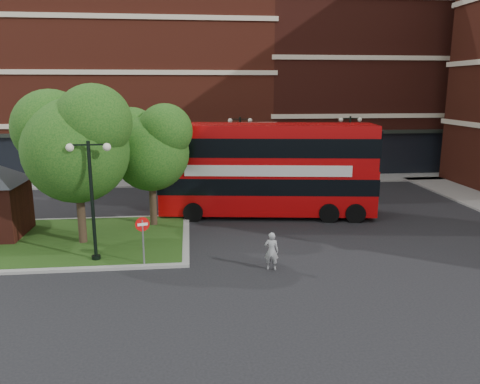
{
  "coord_description": "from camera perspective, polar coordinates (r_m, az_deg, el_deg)",
  "views": [
    {
      "loc": [
        -1.59,
        -18.44,
        7.03
      ],
      "look_at": [
        0.83,
        3.85,
        2.0
      ],
      "focal_mm": 35.0,
      "sensor_mm": 36.0,
      "label": 1
    }
  ],
  "objects": [
    {
      "name": "traffic_island",
      "position": [
        23.43,
        -21.88,
        -5.58
      ],
      "size": [
        12.6,
        7.6,
        0.15
      ],
      "color": "gray",
      "rests_on": "ground"
    },
    {
      "name": "car_silver",
      "position": [
        35.1,
        -2.4,
        2.18
      ],
      "size": [
        3.98,
        1.86,
        1.32
      ],
      "primitive_type": "imported",
      "rotation": [
        0.0,
        0.0,
        1.65
      ],
      "color": "#B2B4B9",
      "rests_on": "ground"
    },
    {
      "name": "woman",
      "position": [
        18.48,
        3.85,
        -7.19
      ],
      "size": [
        0.63,
        0.49,
        1.53
      ],
      "primitive_type": "imported",
      "rotation": [
        0.0,
        0.0,
        2.91
      ],
      "color": "gray",
      "rests_on": "ground"
    },
    {
      "name": "lamp_far_right",
      "position": [
        35.17,
        13.14,
        5.45
      ],
      "size": [
        1.72,
        0.36,
        5.0
      ],
      "color": "black",
      "rests_on": "ground"
    },
    {
      "name": "no_entry_sign",
      "position": [
        18.88,
        -11.77,
        -4.76
      ],
      "size": [
        0.56,
        0.21,
        2.06
      ],
      "rotation": [
        0.0,
        0.0,
        0.31
      ],
      "color": "slate",
      "rests_on": "ground"
    },
    {
      "name": "lamp_far_left",
      "position": [
        33.4,
        0.01,
        5.42
      ],
      "size": [
        1.72,
        0.36,
        5.0
      ],
      "color": "black",
      "rests_on": "ground"
    },
    {
      "name": "pavement_far",
      "position": [
        35.66,
        -3.53,
        1.35
      ],
      "size": [
        44.0,
        3.0,
        0.12
      ],
      "primitive_type": "cube",
      "color": "slate",
      "rests_on": "ground"
    },
    {
      "name": "bus",
      "position": [
        25.77,
        3.33,
        3.47
      ],
      "size": [
        11.94,
        4.21,
        4.46
      ],
      "rotation": [
        0.0,
        0.0,
        -0.14
      ],
      "color": "#B30708",
      "rests_on": "ground"
    },
    {
      "name": "terrace_far_left",
      "position": [
        42.92,
        -15.14,
        12.18
      ],
      "size": [
        26.0,
        12.0,
        14.0
      ],
      "primitive_type": "cube",
      "color": "maroon",
      "rests_on": "ground"
    },
    {
      "name": "ground",
      "position": [
        19.8,
        -1.21,
        -8.15
      ],
      "size": [
        120.0,
        120.0,
        0.0
      ],
      "primitive_type": "plane",
      "color": "black",
      "rests_on": "ground"
    },
    {
      "name": "car_white",
      "position": [
        34.31,
        5.95,
        1.82
      ],
      "size": [
        3.9,
        1.61,
        1.26
      ],
      "primitive_type": "imported",
      "rotation": [
        0.0,
        0.0,
        1.65
      ],
      "color": "silver",
      "rests_on": "ground"
    },
    {
      "name": "tree_island_west",
      "position": [
        21.72,
        -19.61,
        6.01
      ],
      "size": [
        5.4,
        4.71,
        7.21
      ],
      "color": "#2D2116",
      "rests_on": "ground"
    },
    {
      "name": "tree_island_east",
      "position": [
        23.75,
        -11.02,
        5.67
      ],
      "size": [
        4.46,
        3.9,
        6.29
      ],
      "color": "#2D2116",
      "rests_on": "ground"
    },
    {
      "name": "terrace_far_right",
      "position": [
        45.22,
        14.37,
        13.49
      ],
      "size": [
        18.0,
        12.0,
        16.0
      ],
      "primitive_type": "cube",
      "color": "#471911",
      "rests_on": "ground"
    },
    {
      "name": "lamp_island",
      "position": [
        19.5,
        -17.62,
        -0.4
      ],
      "size": [
        1.72,
        0.36,
        5.0
      ],
      "color": "black",
      "rests_on": "ground"
    }
  ]
}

